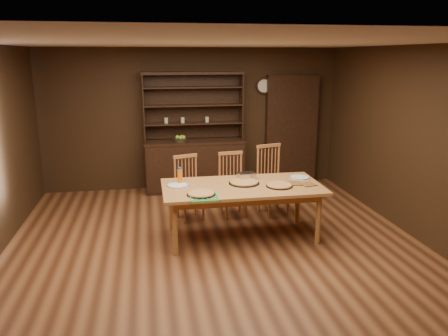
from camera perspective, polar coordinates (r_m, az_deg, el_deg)
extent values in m
plane|color=brown|center=(5.73, -0.68, -10.89)|extent=(6.00, 6.00, 0.00)
plane|color=silver|center=(5.18, -0.77, 16.10)|extent=(6.00, 6.00, 0.00)
plane|color=#321C10|center=(8.23, -4.13, 6.39)|extent=(5.50, 0.00, 5.50)
plane|color=#321C10|center=(2.54, 10.58, -12.78)|extent=(5.50, 0.00, 5.50)
plane|color=#321C10|center=(6.35, 24.62, 2.68)|extent=(0.00, 6.00, 6.00)
cube|color=#311B10|center=(8.14, -3.83, 0.21)|extent=(1.80, 0.50, 0.90)
cube|color=#311B10|center=(8.04, -3.89, 3.45)|extent=(1.84, 0.52, 0.04)
cube|color=#311B10|center=(8.17, -4.14, 8.10)|extent=(1.80, 0.02, 1.20)
cube|color=#311B10|center=(7.98, -10.45, 7.74)|extent=(0.02, 0.32, 1.20)
cube|color=#311B10|center=(8.16, 2.26, 8.12)|extent=(0.02, 0.32, 1.20)
cube|color=#311B10|center=(7.98, -4.10, 12.27)|extent=(1.84, 0.34, 0.05)
cylinder|color=#B5AF99|center=(8.02, -7.57, 6.18)|extent=(0.07, 0.07, 0.10)
cylinder|color=#B5AF99|center=(8.03, -5.42, 6.25)|extent=(0.07, 0.07, 0.10)
cube|color=#311B10|center=(8.58, 8.75, 4.90)|extent=(1.00, 0.18, 2.10)
cylinder|color=#311B10|center=(8.38, 5.21, 10.64)|extent=(0.30, 0.04, 0.30)
cylinder|color=silver|center=(8.35, 5.25, 10.63)|extent=(0.24, 0.01, 0.24)
cube|color=#BC7E41|center=(5.91, 2.39, -2.48)|extent=(2.15, 1.07, 0.04)
cylinder|color=#BC7E41|center=(5.53, -6.43, -7.90)|extent=(0.07, 0.07, 0.71)
cylinder|color=#BC7E41|center=(6.30, -6.92, -5.10)|extent=(0.07, 0.07, 0.71)
cylinder|color=#BC7E41|center=(5.94, 12.22, -6.56)|extent=(0.07, 0.07, 0.71)
cylinder|color=#BC7E41|center=(6.66, 9.60, -4.11)|extent=(0.07, 0.07, 0.71)
cube|color=#B86E3F|center=(6.69, -4.45, -3.33)|extent=(0.50, 0.49, 0.04)
cylinder|color=#B86E3F|center=(6.57, -5.16, -5.66)|extent=(0.03, 0.03, 0.39)
cylinder|color=#B86E3F|center=(6.83, -6.08, -4.91)|extent=(0.03, 0.03, 0.39)
cylinder|color=#B86E3F|center=(6.69, -2.71, -5.26)|extent=(0.03, 0.03, 0.39)
cylinder|color=#B86E3F|center=(6.94, -3.70, -4.54)|extent=(0.03, 0.03, 0.39)
cube|color=#B86E3F|center=(6.69, -5.09, 1.55)|extent=(0.38, 0.15, 0.05)
cube|color=#B86E3F|center=(6.80, 1.24, -2.93)|extent=(0.45, 0.43, 0.04)
cylinder|color=#B86E3F|center=(6.69, 0.32, -5.20)|extent=(0.04, 0.04, 0.40)
cylinder|color=#B86E3F|center=(6.96, -0.37, -4.42)|extent=(0.04, 0.04, 0.40)
cylinder|color=#B86E3F|center=(6.78, 2.87, -4.95)|extent=(0.04, 0.04, 0.40)
cylinder|color=#B86E3F|center=(7.04, 2.09, -4.19)|extent=(0.04, 0.04, 0.40)
cube|color=#B86E3F|center=(6.81, 0.84, 1.96)|extent=(0.39, 0.08, 0.05)
cube|color=#B86E3F|center=(6.93, 6.53, -2.30)|extent=(0.55, 0.54, 0.04)
cylinder|color=#B86E3F|center=(6.79, 5.97, -4.79)|extent=(0.04, 0.04, 0.44)
cylinder|color=#B86E3F|center=(7.05, 4.60, -4.02)|extent=(0.04, 0.04, 0.44)
cylinder|color=#B86E3F|center=(6.97, 8.38, -4.36)|extent=(0.04, 0.04, 0.44)
cylinder|color=#B86E3F|center=(7.22, 6.95, -3.63)|extent=(0.04, 0.04, 0.44)
cube|color=#B86E3F|center=(6.94, 5.87, 2.91)|extent=(0.42, 0.15, 0.05)
cylinder|color=black|center=(5.52, -3.01, -3.48)|extent=(0.36, 0.36, 0.01)
cylinder|color=tan|center=(5.51, -3.01, -3.33)|extent=(0.33, 0.33, 0.02)
torus|color=#C49446|center=(5.51, -3.01, -3.33)|extent=(0.34, 0.34, 0.03)
cylinder|color=black|center=(5.90, 7.23, -2.36)|extent=(0.36, 0.36, 0.01)
cylinder|color=tan|center=(5.90, 7.24, -2.22)|extent=(0.33, 0.33, 0.02)
torus|color=#C49446|center=(5.90, 7.24, -2.22)|extent=(0.34, 0.34, 0.03)
cylinder|color=black|center=(6.00, 2.63, -1.99)|extent=(0.42, 0.42, 0.01)
cylinder|color=tan|center=(5.99, 2.63, -1.85)|extent=(0.38, 0.38, 0.02)
torus|color=#C49446|center=(5.99, 2.63, -1.85)|extent=(0.39, 0.39, 0.03)
cylinder|color=silver|center=(5.92, -6.05, -2.25)|extent=(0.29, 0.29, 0.01)
torus|color=navy|center=(5.92, -6.05, -2.23)|extent=(0.29, 0.29, 0.01)
cylinder|color=silver|center=(6.37, 9.84, -1.19)|extent=(0.28, 0.28, 0.01)
torus|color=navy|center=(6.36, 9.84, -1.17)|extent=(0.29, 0.29, 0.01)
cube|color=white|center=(6.20, 2.93, -1.03)|extent=(0.26, 0.21, 0.09)
cylinder|color=orange|center=(6.00, -5.79, -1.11)|extent=(0.07, 0.07, 0.20)
cylinder|color=#164EB4|center=(5.97, -5.82, -0.07)|extent=(0.04, 0.04, 0.03)
cube|color=#B1141C|center=(6.04, 10.90, -2.12)|extent=(0.23, 0.23, 0.01)
cube|color=#B1141C|center=(6.05, 9.11, -2.00)|extent=(0.23, 0.23, 0.02)
cylinder|color=black|center=(7.96, -5.74, 3.67)|extent=(0.26, 0.26, 0.06)
sphere|color=#7CB32F|center=(7.95, -6.11, 4.01)|extent=(0.08, 0.08, 0.08)
sphere|color=#7CB32F|center=(7.98, -5.55, 4.07)|extent=(0.08, 0.08, 0.08)
sphere|color=#7CB32F|center=(7.90, -5.72, 3.96)|extent=(0.08, 0.08, 0.08)
sphere|color=#7CB32F|center=(7.93, -5.31, 4.01)|extent=(0.08, 0.08, 0.08)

